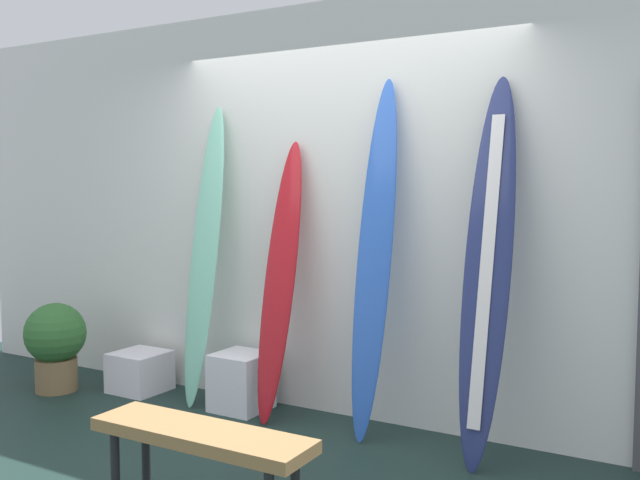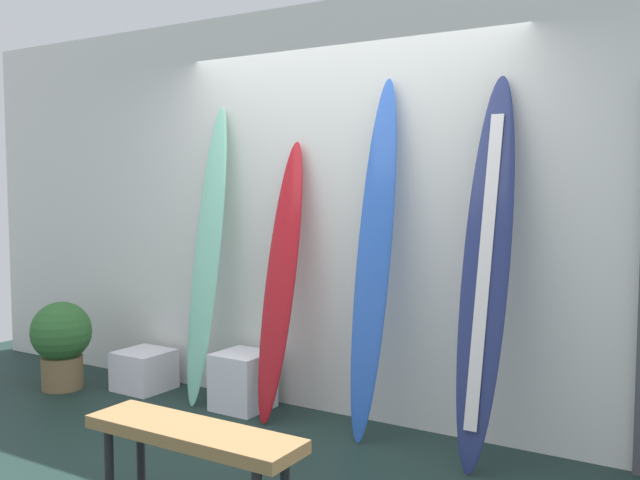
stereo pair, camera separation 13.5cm
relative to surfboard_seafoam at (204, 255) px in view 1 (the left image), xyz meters
The scene contains 10 objects.
ground 1.75m from the surfboard_seafoam, 44.83° to the right, with size 8.00×8.00×0.04m, color #192C28.
wall_back 1.08m from the surfboard_seafoam, 19.06° to the left, with size 7.20×0.20×2.80m, color silver.
surfboard_seafoam is the anchor object (origin of this frame).
surfboard_crimson 0.67m from the surfboard_seafoam, ahead, with size 0.24×0.48×1.88m.
surfboard_cobalt 1.34m from the surfboard_seafoam, ahead, with size 0.25×0.43×2.25m.
surfboard_navy 2.07m from the surfboard_seafoam, ahead, with size 0.27×0.54×2.21m.
display_block_left 0.93m from the surfboard_seafoam, ahead, with size 0.36×0.36×0.40m.
display_block_center 1.11m from the surfboard_seafoam, behind, with size 0.38×0.38×0.30m.
potted_plant 1.40m from the surfboard_seafoam, 163.32° to the right, with size 0.46×0.46×0.68m.
bench 2.02m from the surfboard_seafoam, 51.66° to the right, with size 1.10×0.29×0.47m.
Camera 1 is at (2.23, -2.97, 1.58)m, focal length 39.49 mm.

